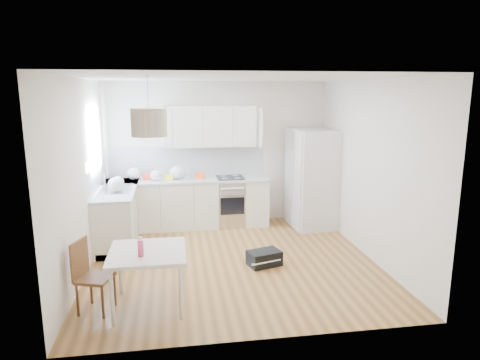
% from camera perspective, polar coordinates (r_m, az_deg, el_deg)
% --- Properties ---
extents(floor, '(4.20, 4.20, 0.00)m').
position_cam_1_polar(floor, '(6.57, -0.95, -10.78)').
color(floor, brown).
rests_on(floor, ground).
extents(ceiling, '(4.20, 4.20, 0.00)m').
position_cam_1_polar(ceiling, '(6.07, -1.04, 13.48)').
color(ceiling, white).
rests_on(ceiling, wall_back).
extents(wall_back, '(4.20, 0.00, 4.20)m').
position_cam_1_polar(wall_back, '(8.24, -2.99, 3.60)').
color(wall_back, silver).
rests_on(wall_back, floor).
extents(wall_left, '(0.00, 4.20, 4.20)m').
position_cam_1_polar(wall_left, '(6.25, -20.42, 0.25)').
color(wall_left, silver).
rests_on(wall_left, floor).
extents(wall_right, '(0.00, 4.20, 4.20)m').
position_cam_1_polar(wall_right, '(6.79, 16.86, 1.34)').
color(wall_right, silver).
rests_on(wall_right, floor).
extents(window_glassblock, '(0.02, 1.00, 1.00)m').
position_cam_1_polar(window_glassblock, '(7.31, -18.80, 5.11)').
color(window_glassblock, '#BFE0F9').
rests_on(window_glassblock, wall_left).
extents(cabinets_back, '(3.00, 0.60, 0.88)m').
position_cam_1_polar(cabinets_back, '(8.09, -6.94, -3.21)').
color(cabinets_back, silver).
rests_on(cabinets_back, floor).
extents(cabinets_left, '(0.60, 1.80, 0.88)m').
position_cam_1_polar(cabinets_left, '(7.57, -15.93, -4.63)').
color(cabinets_left, silver).
rests_on(cabinets_left, floor).
extents(counter_back, '(3.02, 0.64, 0.04)m').
position_cam_1_polar(counter_back, '(7.98, -7.03, -0.02)').
color(counter_back, '#AAACAF').
rests_on(counter_back, cabinets_back).
extents(counter_left, '(0.64, 1.82, 0.04)m').
position_cam_1_polar(counter_left, '(7.45, -16.13, -1.24)').
color(counter_left, '#AAACAF').
rests_on(counter_left, cabinets_left).
extents(backsplash_back, '(3.00, 0.01, 0.58)m').
position_cam_1_polar(backsplash_back, '(8.21, -7.15, 2.52)').
color(backsplash_back, silver).
rests_on(backsplash_back, wall_back).
extents(backsplash_left, '(0.01, 1.80, 0.58)m').
position_cam_1_polar(backsplash_left, '(7.44, -18.51, 1.02)').
color(backsplash_left, silver).
rests_on(backsplash_left, wall_left).
extents(upper_cabinets, '(1.70, 0.32, 0.75)m').
position_cam_1_polar(upper_cabinets, '(8.00, -3.99, 7.14)').
color(upper_cabinets, silver).
rests_on(upper_cabinets, wall_back).
extents(range_oven, '(0.50, 0.61, 0.88)m').
position_cam_1_polar(range_oven, '(8.15, -1.31, -3.01)').
color(range_oven, silver).
rests_on(range_oven, floor).
extents(sink, '(0.50, 0.80, 0.16)m').
position_cam_1_polar(sink, '(7.40, -16.18, -1.21)').
color(sink, silver).
rests_on(sink, counter_left).
extents(refrigerator, '(0.93, 0.97, 1.83)m').
position_cam_1_polar(refrigerator, '(8.10, 9.69, 0.20)').
color(refrigerator, silver).
rests_on(refrigerator, floor).
extents(dining_table, '(0.88, 0.88, 0.70)m').
position_cam_1_polar(dining_table, '(5.19, -12.22, -9.98)').
color(dining_table, beige).
rests_on(dining_table, floor).
extents(dining_chair, '(0.45, 0.45, 0.86)m').
position_cam_1_polar(dining_chair, '(5.31, -18.74, -12.09)').
color(dining_chair, '#472D15').
rests_on(dining_chair, floor).
extents(drink_bottle, '(0.09, 0.09, 0.23)m').
position_cam_1_polar(drink_bottle, '(4.97, -13.12, -8.66)').
color(drink_bottle, '#DC3D68').
rests_on(drink_bottle, dining_table).
extents(gym_bag, '(0.54, 0.43, 0.22)m').
position_cam_1_polar(gym_bag, '(6.41, 3.24, -10.35)').
color(gym_bag, black).
rests_on(gym_bag, floor).
extents(pendant_lamp, '(0.46, 0.46, 0.31)m').
position_cam_1_polar(pendant_lamp, '(4.90, -12.05, 7.54)').
color(pendant_lamp, '#C5B698').
rests_on(pendant_lamp, ceiling).
extents(grocery_bag_a, '(0.25, 0.21, 0.22)m').
position_cam_1_polar(grocery_bag_a, '(8.08, -13.94, 0.83)').
color(grocery_bag_a, white).
rests_on(grocery_bag_a, counter_back).
extents(grocery_bag_b, '(0.21, 0.18, 0.19)m').
position_cam_1_polar(grocery_bag_b, '(7.92, -11.12, 0.60)').
color(grocery_bag_b, white).
rests_on(grocery_bag_b, counter_back).
extents(grocery_bag_c, '(0.29, 0.24, 0.26)m').
position_cam_1_polar(grocery_bag_c, '(7.97, -8.31, 1.03)').
color(grocery_bag_c, white).
rests_on(grocery_bag_c, counter_back).
extents(grocery_bag_d, '(0.20, 0.17, 0.18)m').
position_cam_1_polar(grocery_bag_d, '(7.58, -15.94, -0.18)').
color(grocery_bag_d, white).
rests_on(grocery_bag_d, counter_back).
extents(grocery_bag_e, '(0.26, 0.22, 0.24)m').
position_cam_1_polar(grocery_bag_e, '(7.20, -16.19, -0.58)').
color(grocery_bag_e, white).
rests_on(grocery_bag_e, counter_left).
extents(snack_orange, '(0.16, 0.12, 0.10)m').
position_cam_1_polar(snack_orange, '(8.01, -5.36, 0.59)').
color(snack_orange, '#E74914').
rests_on(snack_orange, counter_back).
extents(snack_yellow, '(0.15, 0.10, 0.10)m').
position_cam_1_polar(snack_yellow, '(7.94, -9.45, 0.36)').
color(snack_yellow, yellow).
rests_on(snack_yellow, counter_back).
extents(snack_red, '(0.17, 0.13, 0.11)m').
position_cam_1_polar(snack_red, '(8.04, -12.15, 0.44)').
color(snack_red, red).
rests_on(snack_red, counter_back).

